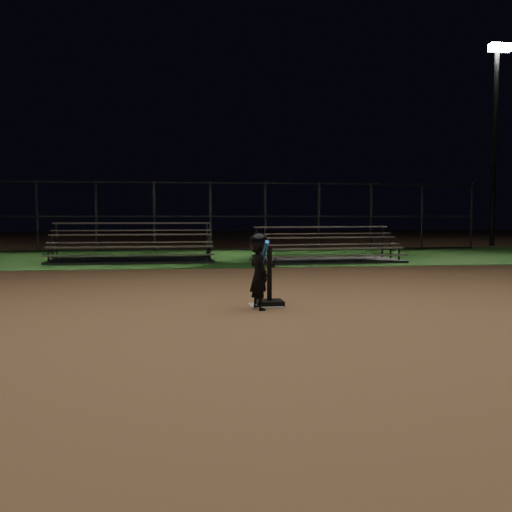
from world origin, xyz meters
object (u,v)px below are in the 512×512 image
(bleacher_left, at_px, (132,254))
(bleacher_right, at_px, (328,254))
(batting_tee, at_px, (269,294))
(home_plate, at_px, (266,306))
(light_pole_right, at_px, (496,127))
(child_batter, at_px, (259,269))

(bleacher_left, relative_size, bleacher_right, 1.09)
(batting_tee, bearing_deg, home_plate, -158.98)
(home_plate, bearing_deg, bleacher_right, 69.11)
(light_pole_right, bearing_deg, batting_tee, -128.67)
(bleacher_left, xyz_separation_m, light_pole_right, (14.46, 6.49, 4.72))
(home_plate, xyz_separation_m, light_pole_right, (12.00, 14.94, 4.93))
(bleacher_left, xyz_separation_m, bleacher_right, (5.39, -0.77, -0.02))
(child_batter, height_order, light_pole_right, light_pole_right)
(child_batter, height_order, bleacher_right, child_batter)
(home_plate, xyz_separation_m, child_batter, (-0.14, -0.27, 0.55))
(child_batter, bearing_deg, batting_tee, -55.85)
(bleacher_left, bearing_deg, light_pole_right, 23.45)
(batting_tee, relative_size, bleacher_left, 0.19)
(bleacher_left, height_order, light_pole_right, light_pole_right)
(home_plate, relative_size, bleacher_right, 0.11)
(batting_tee, distance_m, bleacher_left, 8.80)
(batting_tee, xyz_separation_m, child_batter, (-0.19, -0.29, 0.38))
(batting_tee, bearing_deg, child_batter, -123.46)
(home_plate, relative_size, bleacher_left, 0.10)
(child_batter, distance_m, light_pole_right, 19.95)
(child_batter, distance_m, bleacher_right, 8.54)
(home_plate, relative_size, batting_tee, 0.54)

